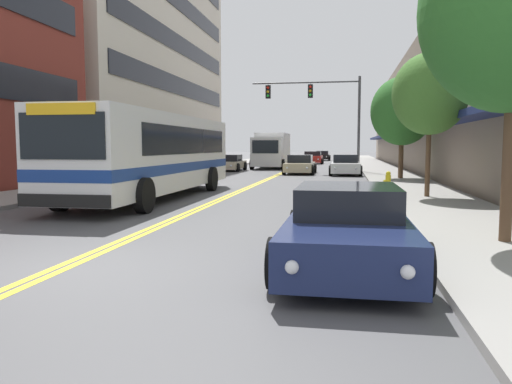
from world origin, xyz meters
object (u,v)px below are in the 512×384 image
Objects in this scene: car_navy_parked_right_foreground at (348,229)px; box_truck at (272,150)px; street_tree_right_far at (402,111)px; fire_hydrant at (388,181)px; car_black_moving_second at (322,156)px; car_red_moving_third at (313,158)px; street_tree_right_mid at (430,94)px; traffic_signal_mast at (322,104)px; car_beige_moving_lead at (300,165)px; car_champagne_parked_left_near at (229,163)px; city_bus at (154,152)px; car_white_parked_right_mid at (346,165)px.

car_navy_parked_right_foreground is 34.60m from box_truck.
fire_hydrant is (-1.34, -8.21, -3.23)m from street_tree_right_far.
car_red_moving_third is (-0.45, -12.74, 0.02)m from car_black_moving_second.
street_tree_right_mid is 3.89m from fire_hydrant.
car_beige_moving_lead is at bearing -130.24° from traffic_signal_mast.
car_beige_moving_lead reaches higher than car_champagne_parked_left_near.
traffic_signal_mast reaches higher than car_navy_parked_right_foreground.
traffic_signal_mast is 16.25m from fire_hydrant.
car_champagne_parked_left_near is 0.98× the size of car_black_moving_second.
city_bus is at bearing -91.55° from box_truck.
traffic_signal_mast is (-1.71, 2.31, 4.17)m from car_white_parked_right_mid.
car_white_parked_right_mid is 15.57m from street_tree_right_mid.
car_black_moving_second is 0.60× the size of traffic_signal_mast.
city_bus reaches higher than car_white_parked_right_mid.
car_navy_parked_right_foreground is at bearing -97.57° from fire_hydrant.
car_white_parked_right_mid is 1.13× the size of car_red_moving_third.
car_navy_parked_right_foreground is (8.73, -29.25, 0.03)m from car_champagne_parked_left_near.
car_red_moving_third is 5.44× the size of fire_hydrant.
traffic_signal_mast is (-1.70, 27.53, 4.19)m from car_navy_parked_right_foreground.
car_white_parked_right_mid is at bearing -13.75° from car_beige_moving_lead.
traffic_signal_mast is at bearing -84.63° from car_red_moving_third.
car_navy_parked_right_foreground is 45.60m from car_red_moving_third.
car_navy_parked_right_foreground is 58.29m from car_black_moving_second.
car_champagne_parked_left_near is at bearing 106.62° from car_navy_parked_right_foreground.
car_red_moving_third is 0.85× the size of street_tree_right_mid.
car_navy_parked_right_foreground is at bearing -90.02° from car_white_parked_right_mid.
box_truck is at bearing 123.79° from street_tree_right_far.
car_red_moving_third is 0.76× the size of street_tree_right_far.
car_red_moving_third is at bearing 71.75° from car_champagne_parked_left_near.
street_tree_right_mid is 0.90× the size of street_tree_right_far.
car_black_moving_second is at bearing 89.85° from car_beige_moving_lead.
car_champagne_parked_left_near is at bearing 95.50° from city_bus.
street_tree_right_far is (0.20, 10.22, 0.11)m from street_tree_right_mid.
traffic_signal_mast is (5.11, 18.23, 3.11)m from city_bus.
city_bus is 14.95m from street_tree_right_far.
street_tree_right_far is at bearing 88.90° from street_tree_right_mid.
box_truck is at bearing 88.45° from city_bus.
fire_hydrant is at bearing -71.35° from car_beige_moving_lead.
street_tree_right_mid reaches higher than box_truck.
city_bus is at bearing -160.96° from fire_hydrant.
car_beige_moving_lead is (5.71, -3.28, 0.03)m from car_champagne_parked_left_near.
car_red_moving_third is at bearing 76.44° from box_truck.
city_bus is 11.58m from car_navy_parked_right_foreground.
car_white_parked_right_mid is 33.12m from car_black_moving_second.
car_black_moving_second is 5.91× the size of fire_hydrant.
car_beige_moving_lead is 0.60× the size of traffic_signal_mast.
street_tree_right_mid is at bearing -69.83° from car_beige_moving_lead.
box_truck reaches higher than fire_hydrant.
street_tree_right_far is at bearing -75.78° from car_red_moving_third.
box_truck reaches higher than car_white_parked_right_mid.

